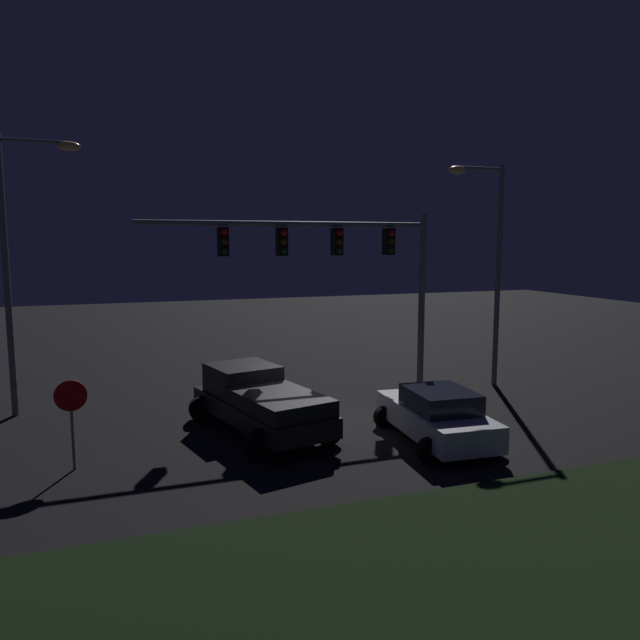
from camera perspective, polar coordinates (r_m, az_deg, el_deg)
name	(u,v)px	position (r m, az deg, el deg)	size (l,w,h in m)	color
ground_plane	(302,426)	(18.48, -1.70, -9.94)	(80.00, 80.00, 0.00)	black
grass_median	(480,586)	(10.86, 14.82, -23.06)	(20.25, 6.95, 0.10)	black
pickup_truck	(258,398)	(17.80, -5.84, -7.30)	(3.68, 5.71, 1.80)	black
car_sedan	(437,415)	(17.23, 10.93, -8.80)	(2.69, 4.52, 1.51)	silver
traffic_signal_gantry	(338,255)	(21.28, 1.71, 6.12)	(10.32, 0.56, 6.50)	slate
street_lamp_left	(20,244)	(21.05, -26.38, 6.41)	(2.44, 0.44, 8.71)	slate
street_lamp_right	(489,250)	(23.62, 15.62, 6.39)	(2.37, 0.44, 8.31)	slate
stop_sign	(71,407)	(15.82, -22.39, -7.62)	(0.76, 0.08, 2.23)	slate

